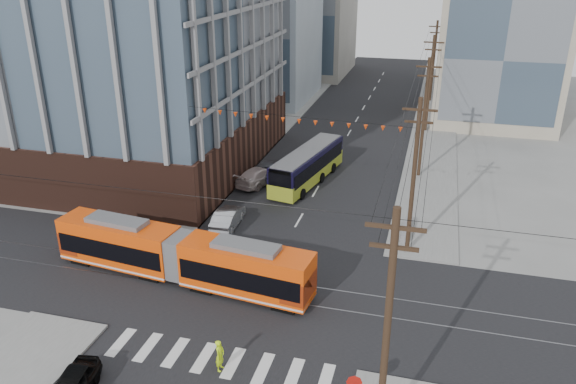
% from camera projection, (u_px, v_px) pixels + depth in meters
% --- Properties ---
extents(ground, '(160.00, 160.00, 0.00)m').
position_uv_depth(ground, '(238.00, 326.00, 31.42)').
color(ground, slate).
extents(office_building, '(30.00, 25.00, 28.60)m').
position_uv_depth(office_building, '(92.00, 12.00, 51.52)').
color(office_building, '#381E16').
rests_on(office_building, ground).
extents(bg_bldg_nw_near, '(18.00, 16.00, 18.00)m').
position_uv_depth(bg_bldg_nw_near, '(248.00, 33.00, 78.15)').
color(bg_bldg_nw_near, '#8C99A5').
rests_on(bg_bldg_nw_near, ground).
extents(bg_bldg_ne_near, '(14.00, 14.00, 16.00)m').
position_uv_depth(bg_bldg_ne_near, '(498.00, 55.00, 67.08)').
color(bg_bldg_ne_near, gray).
rests_on(bg_bldg_ne_near, ground).
extents(bg_bldg_nw_far, '(16.00, 18.00, 20.00)m').
position_uv_depth(bg_bldg_nw_far, '(303.00, 13.00, 94.80)').
color(bg_bldg_nw_far, gray).
rests_on(bg_bldg_nw_far, ground).
extents(bg_bldg_ne_far, '(16.00, 16.00, 14.00)m').
position_uv_depth(bg_bldg_ne_far, '(502.00, 41.00, 84.75)').
color(bg_bldg_ne_far, '#8C99A5').
rests_on(bg_bldg_ne_far, ground).
extents(utility_pole_near, '(0.30, 0.30, 11.00)m').
position_uv_depth(utility_pole_near, '(387.00, 335.00, 21.90)').
color(utility_pole_near, black).
rests_on(utility_pole_near, ground).
extents(utility_pole_far, '(0.30, 0.30, 11.00)m').
position_uv_depth(utility_pole_far, '(434.00, 62.00, 76.96)').
color(utility_pole_far, black).
rests_on(utility_pole_far, ground).
extents(streetcar, '(17.54, 4.41, 3.35)m').
position_uv_depth(streetcar, '(180.00, 256.00, 35.28)').
color(streetcar, '#E54409').
rests_on(streetcar, ground).
extents(city_bus, '(4.51, 11.44, 3.17)m').
position_uv_depth(city_bus, '(308.00, 166.00, 50.62)').
color(city_bus, black).
rests_on(city_bus, ground).
extents(parked_car_silver, '(1.83, 4.60, 1.49)m').
position_uv_depth(parked_car_silver, '(228.00, 218.00, 42.57)').
color(parked_car_silver, '#A3A5AA').
rests_on(parked_car_silver, ground).
extents(parked_car_white, '(3.70, 5.73, 1.54)m').
position_uv_depth(parked_car_white, '(259.00, 176.00, 50.53)').
color(parked_car_white, beige).
rests_on(parked_car_white, ground).
extents(parked_car_grey, '(2.68, 5.40, 1.47)m').
position_uv_depth(parked_car_grey, '(269.00, 169.00, 52.15)').
color(parked_car_grey, slate).
rests_on(parked_car_grey, ground).
extents(pedestrian, '(0.44, 0.64, 1.73)m').
position_uv_depth(pedestrian, '(220.00, 355.00, 27.81)').
color(pedestrian, '#C9F713').
rests_on(pedestrian, ground).
extents(jersey_barrier, '(0.93, 3.63, 0.72)m').
position_uv_depth(jersey_barrier, '(407.00, 230.00, 41.52)').
color(jersey_barrier, slate).
rests_on(jersey_barrier, ground).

